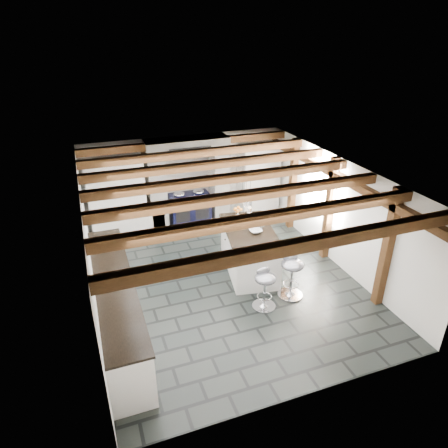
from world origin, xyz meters
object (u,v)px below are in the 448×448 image
object	(u,v)px
bar_stool_near	(292,271)
kitchen_island	(249,249)
range_cooker	(190,210)
bar_stool_far	(265,284)

from	to	relation	value
bar_stool_near	kitchen_island	bearing A→B (deg)	130.59
range_cooker	kitchen_island	world-z (taller)	kitchen_island
range_cooker	bar_stool_near	xyz separation A→B (m)	(0.99, -3.53, 0.08)
range_cooker	bar_stool_near	size ratio (longest dim) A/B	1.13
kitchen_island	bar_stool_far	bearing A→B (deg)	-90.62
bar_stool_far	bar_stool_near	bearing A→B (deg)	11.62
range_cooker	bar_stool_near	bearing A→B (deg)	-74.28
range_cooker	kitchen_island	size ratio (longest dim) A/B	0.50
range_cooker	kitchen_island	xyz separation A→B (m)	(0.62, -2.39, 0.00)
kitchen_island	bar_stool_near	distance (m)	1.21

